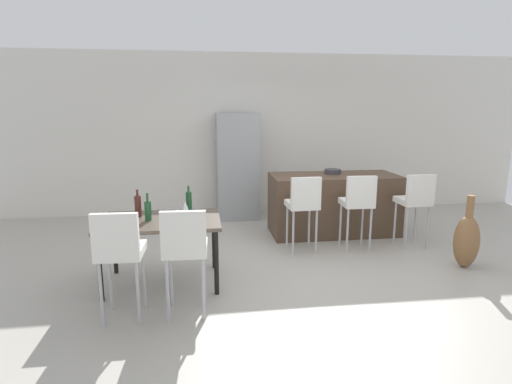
# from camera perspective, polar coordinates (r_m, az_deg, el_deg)

# --- Properties ---
(ground_plane) EXTENTS (10.00, 10.00, 0.00)m
(ground_plane) POSITION_cam_1_polar(r_m,az_deg,el_deg) (5.31, 6.70, -9.70)
(ground_plane) COLOR #ADA89E
(back_wall) EXTENTS (10.00, 0.12, 2.90)m
(back_wall) POSITION_cam_1_polar(r_m,az_deg,el_deg) (7.69, 1.80, 8.11)
(back_wall) COLOR silver
(back_wall) RESTS_ON ground_plane
(kitchen_island) EXTENTS (1.94, 0.84, 0.92)m
(kitchen_island) POSITION_cam_1_polar(r_m,az_deg,el_deg) (6.46, 10.77, -1.66)
(kitchen_island) COLOR #4C3828
(kitchen_island) RESTS_ON ground_plane
(bar_chair_left) EXTENTS (0.42, 0.42, 1.05)m
(bar_chair_left) POSITION_cam_1_polar(r_m,az_deg,el_deg) (5.47, 6.64, -1.40)
(bar_chair_left) COLOR white
(bar_chair_left) RESTS_ON ground_plane
(bar_chair_middle) EXTENTS (0.41, 0.41, 1.05)m
(bar_chair_middle) POSITION_cam_1_polar(r_m,az_deg,el_deg) (5.70, 14.08, -1.13)
(bar_chair_middle) COLOR white
(bar_chair_middle) RESTS_ON ground_plane
(bar_chair_right) EXTENTS (0.41, 0.41, 1.05)m
(bar_chair_right) POSITION_cam_1_polar(r_m,az_deg,el_deg) (6.06, 21.42, -0.85)
(bar_chair_right) COLOR white
(bar_chair_right) RESTS_ON ground_plane
(dining_table) EXTENTS (1.29, 0.85, 0.74)m
(dining_table) POSITION_cam_1_polar(r_m,az_deg,el_deg) (4.58, -13.17, -4.60)
(dining_table) COLOR #4C4238
(dining_table) RESTS_ON ground_plane
(dining_chair_near) EXTENTS (0.41, 0.41, 1.05)m
(dining_chair_near) POSITION_cam_1_polar(r_m,az_deg,el_deg) (3.87, -18.59, -7.48)
(dining_chair_near) COLOR white
(dining_chair_near) RESTS_ON ground_plane
(dining_chair_far) EXTENTS (0.41, 0.41, 1.05)m
(dining_chair_far) POSITION_cam_1_polar(r_m,az_deg,el_deg) (3.80, -9.93, -7.38)
(dining_chair_far) COLOR white
(dining_chair_far) RESTS_ON ground_plane
(wine_bottle_middle) EXTENTS (0.07, 0.07, 0.30)m
(wine_bottle_middle) POSITION_cam_1_polar(r_m,az_deg,el_deg) (4.53, -14.88, -2.48)
(wine_bottle_middle) COLOR #194723
(wine_bottle_middle) RESTS_ON dining_table
(wine_bottle_right) EXTENTS (0.07, 0.07, 0.31)m
(wine_bottle_right) POSITION_cam_1_polar(r_m,az_deg,el_deg) (4.71, -16.19, -1.87)
(wine_bottle_right) COLOR #471E19
(wine_bottle_right) RESTS_ON dining_table
(wine_bottle_left) EXTENTS (0.07, 0.07, 0.30)m
(wine_bottle_left) POSITION_cam_1_polar(r_m,az_deg,el_deg) (4.85, -9.38, -1.23)
(wine_bottle_left) COLOR #194723
(wine_bottle_left) RESTS_ON dining_table
(wine_glass_far) EXTENTS (0.07, 0.07, 0.17)m
(wine_glass_far) POSITION_cam_1_polar(r_m,az_deg,el_deg) (4.59, -9.88, -1.92)
(wine_glass_far) COLOR silver
(wine_glass_far) RESTS_ON dining_table
(wine_glass_near) EXTENTS (0.07, 0.07, 0.17)m
(wine_glass_near) POSITION_cam_1_polar(r_m,az_deg,el_deg) (4.30, -10.91, -2.89)
(wine_glass_near) COLOR silver
(wine_glass_near) RESTS_ON dining_table
(refrigerator) EXTENTS (0.72, 0.68, 1.84)m
(refrigerator) POSITION_cam_1_polar(r_m,az_deg,el_deg) (7.23, -2.62, 3.65)
(refrigerator) COLOR #939699
(refrigerator) RESTS_ON ground_plane
(fruit_bowl) EXTENTS (0.25, 0.25, 0.07)m
(fruit_bowl) POSITION_cam_1_polar(r_m,az_deg,el_deg) (6.48, 10.68, 2.84)
(fruit_bowl) COLOR #333338
(fruit_bowl) RESTS_ON kitchen_island
(floor_vase) EXTENTS (0.30, 0.30, 0.90)m
(floor_vase) POSITION_cam_1_polar(r_m,az_deg,el_deg) (5.63, 27.37, -6.03)
(floor_vase) COLOR brown
(floor_vase) RESTS_ON ground_plane
(potted_plant) EXTENTS (0.32, 0.32, 0.52)m
(potted_plant) POSITION_cam_1_polar(r_m,az_deg,el_deg) (7.98, 16.21, -0.62)
(potted_plant) COLOR #996B4C
(potted_plant) RESTS_ON ground_plane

